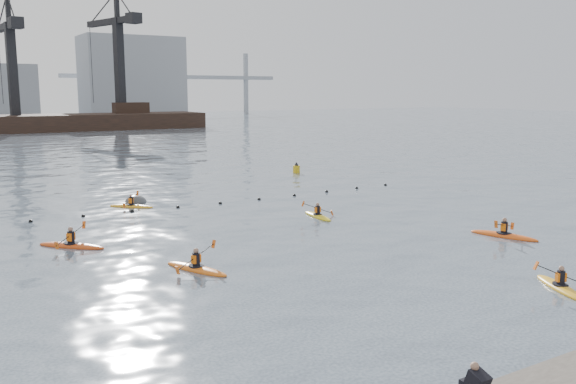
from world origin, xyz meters
The scene contains 12 objects.
ground centered at (0.00, 0.00, 0.00)m, with size 400.00×400.00×0.00m, color #333E4A.
float_line centered at (-0.50, 22.53, 0.03)m, with size 33.24×0.73×0.24m.
barge_pier centered at (-0.22, 110.00, 1.89)m, with size 72.00×19.30×29.50m.
skyline centered at (2.23, 150.27, 9.25)m, with size 141.00×28.00×22.00m.
kayaker_0 centered at (-6.54, 8.62, 0.11)m, with size 2.24×3.46×1.24m.
kayaker_1 centered at (4.53, -1.08, 0.10)m, with size 2.12×3.25×1.26m.
kayaker_2 centered at (-10.24, 15.48, 0.11)m, with size 3.03×3.10×1.20m.
kayaker_3 centered at (4.20, 15.18, 0.10)m, with size 2.16×3.17×1.18m.
kayaker_4 centered at (9.70, 5.82, 0.11)m, with size 2.38×3.68×1.20m.
kayaker_5 centered at (-4.55, 24.25, 0.09)m, with size 2.67×2.56×1.05m.
mooring_buoy centered at (-3.78, 25.63, 0.00)m, with size 2.21×1.31×1.11m, color #424547.
nav_buoy centered at (13.92, 33.05, 0.36)m, with size 0.65×0.65×1.18m.
Camera 1 is at (-16.31, -14.93, 7.58)m, focal length 38.00 mm.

